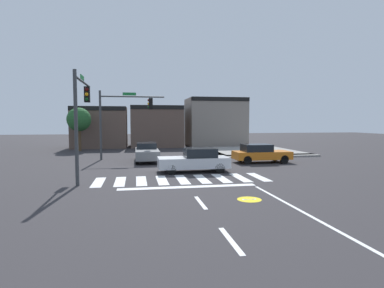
{
  "coord_description": "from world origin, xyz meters",
  "views": [
    {
      "loc": [
        -2.48,
        -21.43,
        3.2
      ],
      "look_at": [
        1.4,
        0.27,
        1.61
      ],
      "focal_mm": 29.39,
      "sensor_mm": 36.0,
      "label": 1
    }
  ],
  "objects": [
    {
      "name": "car_orange",
      "position": [
        7.0,
        1.47,
        0.73
      ],
      "size": [
        4.33,
        1.86,
        1.44
      ],
      "color": "orange",
      "rests_on": "ground_plane"
    },
    {
      "name": "curb_corner_northeast",
      "position": [
        8.49,
        9.42,
        0.07
      ],
      "size": [
        10.0,
        10.6,
        0.15
      ],
      "color": "gray",
      "rests_on": "ground_plane"
    },
    {
      "name": "lane_markings",
      "position": [
        1.11,
        -12.02,
        0.0
      ],
      "size": [
        6.8,
        20.25,
        0.01
      ],
      "color": "white",
      "rests_on": "ground_plane"
    },
    {
      "name": "storefront_row",
      "position": [
        1.56,
        18.97,
        2.78
      ],
      "size": [
        21.47,
        6.62,
        6.19
      ],
      "color": "brown",
      "rests_on": "ground_plane"
    },
    {
      "name": "bike_detector_marking",
      "position": [
        2.07,
        -9.36,
        0.0
      ],
      "size": [
        1.0,
        1.0,
        0.01
      ],
      "color": "yellow",
      "rests_on": "ground_plane"
    },
    {
      "name": "car_gray",
      "position": [
        -1.64,
        3.85,
        0.74
      ],
      "size": [
        1.79,
        4.62,
        1.44
      ],
      "rotation": [
        0.0,
        0.0,
        -1.57
      ],
      "color": "slate",
      "rests_on": "ground_plane"
    },
    {
      "name": "traffic_signal_northwest",
      "position": [
        -3.48,
        5.52,
        3.96
      ],
      "size": [
        5.38,
        0.32,
        5.73
      ],
      "color": "#383A3D",
      "rests_on": "ground_plane"
    },
    {
      "name": "ground_plane",
      "position": [
        0.0,
        0.0,
        0.0
      ],
      "size": [
        120.0,
        120.0,
        0.0
      ],
      "primitive_type": "plane",
      "color": "#302D30"
    },
    {
      "name": "car_silver",
      "position": [
        1.18,
        -2.01,
        0.74
      ],
      "size": [
        4.46,
        1.78,
        1.5
      ],
      "rotation": [
        0.0,
        0.0,
        3.14
      ],
      "color": "#B7BABF",
      "rests_on": "ground_plane"
    },
    {
      "name": "crosswalk_near",
      "position": [
        -0.0,
        -4.5,
        0.0
      ],
      "size": [
        9.46,
        2.79,
        0.01
      ],
      "color": "silver",
      "rests_on": "ground_plane"
    },
    {
      "name": "roadside_tree",
      "position": [
        -8.5,
        14.0,
        3.36
      ],
      "size": [
        2.55,
        2.55,
        4.67
      ],
      "color": "#4C3823",
      "rests_on": "ground_plane"
    },
    {
      "name": "traffic_signal_southwest",
      "position": [
        -5.38,
        -3.49,
        4.02
      ],
      "size": [
        0.32,
        4.97,
        5.74
      ],
      "rotation": [
        0.0,
        0.0,
        1.57
      ],
      "color": "#383A3D",
      "rests_on": "ground_plane"
    }
  ]
}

